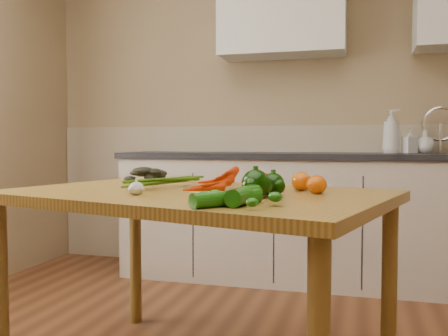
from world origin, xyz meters
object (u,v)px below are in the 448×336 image
soap_bottle_b (410,141)px  garlic_bulb (136,188)px  pepper_b (273,185)px  pepper_c (256,184)px  zucchini_a (244,196)px  pepper_a (256,182)px  carrot_bunch (202,181)px  table (195,213)px  tomato_b (301,182)px  tomato_a (264,182)px  leafy_greens (147,171)px  tomato_c (317,185)px  zucchini_b (227,198)px  soap_bottle_a (391,131)px  soap_bottle_c (425,142)px

soap_bottle_b → garlic_bulb: (-1.11, -1.93, -0.18)m
soap_bottle_b → pepper_b: soap_bottle_b is taller
soap_bottle_b → pepper_c: bearing=132.3°
zucchini_a → garlic_bulb: bearing=160.0°
pepper_a → zucchini_a: bearing=-84.7°
carrot_bunch → pepper_a: pepper_a is taller
table → tomato_b: 0.44m
table → garlic_bulb: size_ratio=28.92×
pepper_b → tomato_a: bearing=111.4°
tomato_a → zucchini_a: tomato_a is taller
soap_bottle_b → pepper_c: 2.02m
leafy_greens → pepper_b: leafy_greens is taller
tomato_b → tomato_c: bearing=-55.7°
soap_bottle_b → zucchini_b: 2.26m
pepper_c → tomato_c: (0.19, 0.19, -0.01)m
zucchini_a → zucchini_b: 0.07m
table → soap_bottle_b: 1.99m
soap_bottle_a → garlic_bulb: size_ratio=5.23×
pepper_a → zucchini_b: pepper_a is taller
tomato_c → zucchini_a: tomato_c is taller
garlic_bulb → tomato_c: tomato_c is taller
soap_bottle_a → leafy_greens: bearing=151.6°
carrot_bunch → zucchini_b: size_ratio=1.10×
soap_bottle_b → zucchini_b: soap_bottle_b is taller
pepper_c → soap_bottle_c: bearing=68.5°
pepper_a → zucchini_b: size_ratio=0.37×
garlic_bulb → zucchini_b: size_ratio=0.23×
pepper_a → pepper_c: size_ratio=0.92×
soap_bottle_c → zucchini_a: soap_bottle_c is taller
carrot_bunch → tomato_b: tomato_b is taller
zucchini_a → soap_bottle_c: bearing=70.3°
leafy_greens → zucchini_b: leafy_greens is taller
table → pepper_b: 0.37m
pepper_a → zucchini_a: 0.32m
soap_bottle_a → carrot_bunch: (-0.81, -1.68, -0.23)m
table → soap_bottle_b: soap_bottle_b is taller
tomato_b → tomato_a: bearing=-157.8°
soap_bottle_a → tomato_c: (-0.35, -1.72, -0.23)m
leafy_greens → pepper_c: bearing=-40.9°
table → tomato_a: (0.27, 0.06, 0.12)m
tomato_c → tomato_a: bearing=168.0°
carrot_bunch → zucchini_a: bearing=-41.1°
zucchini_a → leafy_greens: bearing=131.4°
soap_bottle_a → zucchini_b: (-0.58, -2.15, -0.24)m
leafy_greens → tomato_b: bearing=-20.1°
soap_bottle_a → pepper_a: (-0.57, -1.78, -0.22)m
table → pepper_c: bearing=-16.4°
tomato_b → soap_bottle_a: bearing=75.5°
garlic_bulb → soap_bottle_b: bearing=60.1°
garlic_bulb → zucchini_a: 0.47m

